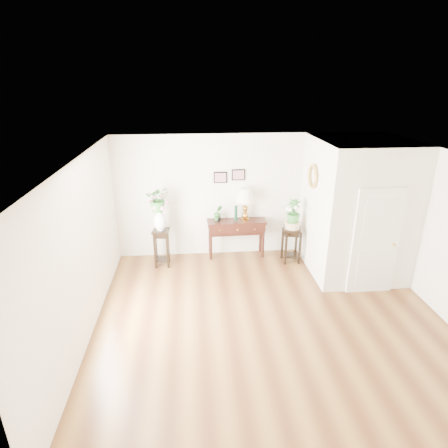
{
  "coord_description": "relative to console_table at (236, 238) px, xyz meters",
  "views": [
    {
      "loc": [
        -1.28,
        -5.3,
        3.95
      ],
      "look_at": [
        -0.7,
        1.3,
        1.31
      ],
      "focal_mm": 30.0,
      "sensor_mm": 36.0,
      "label": 1
    }
  ],
  "objects": [
    {
      "name": "wall_front",
      "position": [
        0.3,
        -5.32,
        0.96
      ],
      "size": [
        6.0,
        0.02,
        2.8
      ],
      "primitive_type": "cube",
      "color": "silver",
      "rests_on": "ground"
    },
    {
      "name": "ceiling",
      "position": [
        0.3,
        -2.57,
        2.36
      ],
      "size": [
        6.0,
        5.5,
        0.02
      ],
      "primitive_type": "cube",
      "color": "white",
      "rests_on": "ground"
    },
    {
      "name": "lily_arrangement",
      "position": [
        -1.69,
        -0.34,
        1.09
      ],
      "size": [
        0.51,
        0.44,
        0.56
      ],
      "primitive_type": "imported",
      "rotation": [
        0.0,
        0.0,
        0.01
      ],
      "color": "#31762E",
      "rests_on": "porcelain_vase"
    },
    {
      "name": "ceramic_bowl",
      "position": [
        1.2,
        -0.39,
        0.44
      ],
      "size": [
        0.42,
        0.42,
        0.15
      ],
      "primitive_type": "cylinder",
      "rotation": [
        0.0,
        0.0,
        0.32
      ],
      "color": "#C9B887",
      "rests_on": "plant_stand_b"
    },
    {
      "name": "green_vase",
      "position": [
        -0.01,
        0.0,
        0.61
      ],
      "size": [
        0.09,
        0.09,
        0.35
      ],
      "primitive_type": "cylinder",
      "rotation": [
        0.0,
        0.0,
        -0.26
      ],
      "color": "#0F321F",
      "rests_on": "console_table"
    },
    {
      "name": "narcissus",
      "position": [
        1.2,
        -0.39,
        0.75
      ],
      "size": [
        0.4,
        0.4,
        0.54
      ],
      "primitive_type": "imported",
      "rotation": [
        0.0,
        0.0,
        -0.43
      ],
      "color": "#31762E",
      "rests_on": "ceramic_bowl"
    },
    {
      "name": "art_print_left",
      "position": [
        -0.35,
        0.16,
        1.41
      ],
      "size": [
        0.3,
        0.02,
        0.25
      ],
      "primitive_type": "cube",
      "color": "black",
      "rests_on": "wall_back"
    },
    {
      "name": "floor",
      "position": [
        0.3,
        -2.57,
        -0.44
      ],
      "size": [
        6.0,
        5.5,
        0.02
      ],
      "primitive_type": "cube",
      "color": "brown",
      "rests_on": "ground"
    },
    {
      "name": "potted_plant",
      "position": [
        -0.42,
        0.0,
        0.62
      ],
      "size": [
        0.22,
        0.19,
        0.36
      ],
      "primitive_type": "imported",
      "rotation": [
        0.0,
        0.0,
        0.14
      ],
      "color": "#31762E",
      "rests_on": "console_table"
    },
    {
      "name": "console_table",
      "position": [
        0.0,
        0.0,
        0.0
      ],
      "size": [
        1.34,
        0.47,
        0.88
      ],
      "primitive_type": "cube",
      "rotation": [
        0.0,
        0.0,
        0.02
      ],
      "color": "black",
      "rests_on": "floor"
    },
    {
      "name": "wall_back",
      "position": [
        0.3,
        0.18,
        0.96
      ],
      "size": [
        6.0,
        0.02,
        2.8
      ],
      "primitive_type": "cube",
      "color": "silver",
      "rests_on": "ground"
    },
    {
      "name": "door",
      "position": [
        2.4,
        -1.79,
        0.61
      ],
      "size": [
        0.9,
        0.05,
        2.1
      ],
      "primitive_type": "cube",
      "color": "silver",
      "rests_on": "floor"
    },
    {
      "name": "art_print_right",
      "position": [
        0.05,
        0.16,
        1.46
      ],
      "size": [
        0.3,
        0.02,
        0.25
      ],
      "primitive_type": "cube",
      "color": "black",
      "rests_on": "wall_back"
    },
    {
      "name": "wall_ornament",
      "position": [
        1.46,
        -0.67,
        1.61
      ],
      "size": [
        0.07,
        0.51,
        0.51
      ],
      "primitive_type": "torus",
      "rotation": [
        0.0,
        1.57,
        0.0
      ],
      "color": "#A48E44",
      "rests_on": "partition"
    },
    {
      "name": "porcelain_vase",
      "position": [
        -1.69,
        -0.34,
        0.63
      ],
      "size": [
        0.32,
        0.32,
        0.48
      ],
      "primitive_type": null,
      "rotation": [
        0.0,
        0.0,
        0.17
      ],
      "color": "silver",
      "rests_on": "plant_stand_a"
    },
    {
      "name": "wall_left",
      "position": [
        -2.7,
        -2.57,
        0.96
      ],
      "size": [
        0.02,
        5.5,
        2.8
      ],
      "primitive_type": "cube",
      "color": "silver",
      "rests_on": "ground"
    },
    {
      "name": "plant_stand_b",
      "position": [
        1.2,
        -0.39,
        -0.04
      ],
      "size": [
        0.47,
        0.47,
        0.8
      ],
      "primitive_type": "cube",
      "rotation": [
        0.0,
        0.0,
        -0.28
      ],
      "color": "black",
      "rests_on": "floor"
    },
    {
      "name": "table_lamp",
      "position": [
        0.2,
        0.0,
        0.79
      ],
      "size": [
        0.54,
        0.54,
        0.75
      ],
      "primitive_type": "cube",
      "rotation": [
        0.0,
        0.0,
        0.3
      ],
      "color": "#AC7A29",
      "rests_on": "console_table"
    },
    {
      "name": "partition",
      "position": [
        2.4,
        -0.79,
        0.96
      ],
      "size": [
        1.8,
        1.95,
        2.8
      ],
      "primitive_type": "cube",
      "color": "silver",
      "rests_on": "floor"
    },
    {
      "name": "plant_stand_a",
      "position": [
        -1.69,
        -0.34,
        -0.02
      ],
      "size": [
        0.38,
        0.38,
        0.85
      ],
      "primitive_type": "cube",
      "rotation": [
        0.0,
        0.0,
        -0.15
      ],
      "color": "black",
      "rests_on": "floor"
    }
  ]
}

